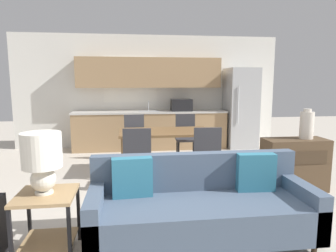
{
  "coord_description": "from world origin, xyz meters",
  "views": [
    {
      "loc": [
        -0.5,
        -2.76,
        1.58
      ],
      "look_at": [
        0.06,
        1.5,
        0.95
      ],
      "focal_mm": 32.0,
      "sensor_mm": 36.0,
      "label": 1
    }
  ],
  "objects_px": {
    "credenza": "(294,165)",
    "vase": "(307,125)",
    "couch": "(200,207)",
    "dining_chair_far_left": "(135,136)",
    "refrigerator": "(241,108)",
    "side_table": "(47,214)",
    "dining_table": "(165,134)",
    "dining_chair_near_right": "(206,154)",
    "dining_chair_far_right": "(186,135)",
    "table_lamp": "(42,157)",
    "dining_chair_near_left": "(137,155)"
  },
  "relations": [
    {
      "from": "dining_table",
      "to": "dining_chair_near_right",
      "type": "relative_size",
      "value": 1.69
    },
    {
      "from": "dining_chair_near_right",
      "to": "dining_chair_far_right",
      "type": "bearing_deg",
      "value": -87.22
    },
    {
      "from": "vase",
      "to": "dining_chair_near_left",
      "type": "distance_m",
      "value": 2.51
    },
    {
      "from": "credenza",
      "to": "dining_chair_near_left",
      "type": "bearing_deg",
      "value": 172.49
    },
    {
      "from": "credenza",
      "to": "dining_chair_near_left",
      "type": "relative_size",
      "value": 0.97
    },
    {
      "from": "vase",
      "to": "dining_chair_near_left",
      "type": "bearing_deg",
      "value": 173.47
    },
    {
      "from": "vase",
      "to": "dining_chair_near_right",
      "type": "relative_size",
      "value": 0.47
    },
    {
      "from": "table_lamp",
      "to": "credenza",
      "type": "height_order",
      "value": "table_lamp"
    },
    {
      "from": "side_table",
      "to": "dining_chair_far_left",
      "type": "distance_m",
      "value": 3.29
    },
    {
      "from": "side_table",
      "to": "dining_chair_far_right",
      "type": "bearing_deg",
      "value": 59.13
    },
    {
      "from": "table_lamp",
      "to": "dining_chair_near_left",
      "type": "bearing_deg",
      "value": 60.73
    },
    {
      "from": "couch",
      "to": "dining_chair_far_left",
      "type": "xyz_separation_m",
      "value": [
        -0.59,
        3.08,
        0.18
      ]
    },
    {
      "from": "dining_chair_near_left",
      "to": "dining_chair_far_left",
      "type": "bearing_deg",
      "value": -87.06
    },
    {
      "from": "side_table",
      "to": "dining_chair_far_right",
      "type": "distance_m",
      "value": 3.68
    },
    {
      "from": "vase",
      "to": "dining_chair_far_left",
      "type": "distance_m",
      "value": 3.12
    },
    {
      "from": "dining_table",
      "to": "vase",
      "type": "xyz_separation_m",
      "value": [
        1.94,
        -1.07,
        0.28
      ]
    },
    {
      "from": "dining_chair_far_right",
      "to": "dining_chair_far_left",
      "type": "distance_m",
      "value": 1.03
    },
    {
      "from": "table_lamp",
      "to": "vase",
      "type": "xyz_separation_m",
      "value": [
        3.33,
        1.3,
        0.04
      ]
    },
    {
      "from": "dining_table",
      "to": "dining_chair_near_right",
      "type": "distance_m",
      "value": 0.99
    },
    {
      "from": "couch",
      "to": "refrigerator",
      "type": "bearing_deg",
      "value": 64.4
    },
    {
      "from": "couch",
      "to": "dining_chair_far_right",
      "type": "relative_size",
      "value": 2.33
    },
    {
      "from": "dining_chair_near_left",
      "to": "dining_chair_near_right",
      "type": "relative_size",
      "value": 1.0
    },
    {
      "from": "dining_chair_far_right",
      "to": "dining_chair_near_right",
      "type": "height_order",
      "value": "same"
    },
    {
      "from": "dining_chair_near_right",
      "to": "dining_chair_near_left",
      "type": "bearing_deg",
      "value": 0.57
    },
    {
      "from": "dining_table",
      "to": "table_lamp",
      "type": "bearing_deg",
      "value": -120.52
    },
    {
      "from": "table_lamp",
      "to": "dining_chair_far_right",
      "type": "bearing_deg",
      "value": 58.81
    },
    {
      "from": "couch",
      "to": "vase",
      "type": "distance_m",
      "value": 2.31
    },
    {
      "from": "dining_table",
      "to": "credenza",
      "type": "height_order",
      "value": "credenza"
    },
    {
      "from": "dining_chair_far_right",
      "to": "dining_table",
      "type": "bearing_deg",
      "value": -119.55
    },
    {
      "from": "table_lamp",
      "to": "dining_chair_near_right",
      "type": "relative_size",
      "value": 0.59
    },
    {
      "from": "refrigerator",
      "to": "side_table",
      "type": "height_order",
      "value": "refrigerator"
    },
    {
      "from": "table_lamp",
      "to": "vase",
      "type": "relative_size",
      "value": 1.28
    },
    {
      "from": "side_table",
      "to": "dining_chair_far_right",
      "type": "relative_size",
      "value": 0.63
    },
    {
      "from": "couch",
      "to": "dining_chair_far_right",
      "type": "xyz_separation_m",
      "value": [
        0.44,
        3.07,
        0.18
      ]
    },
    {
      "from": "dining_chair_far_right",
      "to": "dining_chair_near_right",
      "type": "distance_m",
      "value": 1.62
    },
    {
      "from": "dining_table",
      "to": "vase",
      "type": "relative_size",
      "value": 3.63
    },
    {
      "from": "credenza",
      "to": "vase",
      "type": "relative_size",
      "value": 2.09
    },
    {
      "from": "dining_table",
      "to": "table_lamp",
      "type": "height_order",
      "value": "table_lamp"
    },
    {
      "from": "couch",
      "to": "table_lamp",
      "type": "height_order",
      "value": "table_lamp"
    },
    {
      "from": "table_lamp",
      "to": "dining_chair_near_left",
      "type": "height_order",
      "value": "table_lamp"
    },
    {
      "from": "dining_table",
      "to": "table_lamp",
      "type": "xyz_separation_m",
      "value": [
        -1.39,
        -2.37,
        0.24
      ]
    },
    {
      "from": "dining_table",
      "to": "credenza",
      "type": "relative_size",
      "value": 1.74
    },
    {
      "from": "dining_chair_far_right",
      "to": "dining_chair_near_right",
      "type": "relative_size",
      "value": 1.0
    },
    {
      "from": "dining_chair_far_right",
      "to": "credenza",
      "type": "bearing_deg",
      "value": -52.45
    },
    {
      "from": "credenza",
      "to": "couch",
      "type": "bearing_deg",
      "value": -144.97
    },
    {
      "from": "side_table",
      "to": "vase",
      "type": "height_order",
      "value": "vase"
    },
    {
      "from": "credenza",
      "to": "vase",
      "type": "height_order",
      "value": "vase"
    },
    {
      "from": "vase",
      "to": "dining_chair_near_right",
      "type": "xyz_separation_m",
      "value": [
        -1.44,
        0.24,
        -0.45
      ]
    },
    {
      "from": "dining_chair_near_left",
      "to": "dining_chair_near_right",
      "type": "bearing_deg",
      "value": -179.68
    },
    {
      "from": "dining_chair_far_right",
      "to": "vase",
      "type": "bearing_deg",
      "value": -48.79
    }
  ]
}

